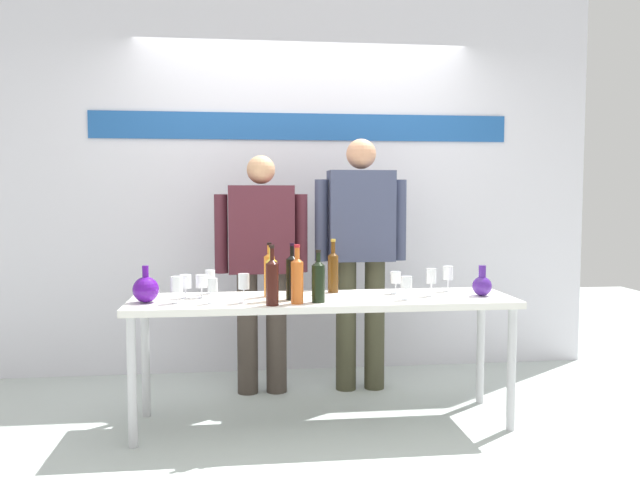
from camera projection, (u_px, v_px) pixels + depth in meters
name	position (u px, v px, depth m)	size (l,w,h in m)	color
ground_plane	(323.00, 423.00, 3.84)	(10.00, 10.00, 0.00)	#B1BBB7
back_wall	(303.00, 175.00, 4.95)	(4.51, 0.11, 3.00)	silver
display_table	(323.00, 309.00, 3.79)	(2.24, 0.59, 0.75)	white
decanter_blue_left	(146.00, 289.00, 3.61)	(0.15, 0.15, 0.21)	#50128D
decanter_blue_right	(482.00, 285.00, 3.85)	(0.12, 0.12, 0.18)	#482187
presenter_left	(261.00, 258.00, 4.37)	(0.63, 0.22, 1.62)	#40362F
presenter_right	(361.00, 246.00, 4.44)	(0.64, 0.22, 1.74)	#3D3B28
wine_bottle_0	(269.00, 273.00, 3.82)	(0.07, 0.07, 0.32)	orange
wine_bottle_1	(318.00, 280.00, 3.62)	(0.07, 0.07, 0.30)	black
wine_bottle_2	(272.00, 277.00, 3.66)	(0.06, 0.06, 0.32)	gold
wine_bottle_3	(272.00, 281.00, 3.52)	(0.07, 0.07, 0.33)	#37130E
wine_bottle_4	(292.00, 276.00, 3.70)	(0.07, 0.07, 0.33)	black
wine_bottle_5	(333.00, 270.00, 3.97)	(0.07, 0.07, 0.33)	#54310F
wine_bottle_6	(297.00, 278.00, 3.57)	(0.07, 0.07, 0.33)	#D36223
wine_glass_left_0	(177.00, 285.00, 3.59)	(0.07, 0.07, 0.15)	white
wine_glass_left_1	(185.00, 282.00, 3.76)	(0.07, 0.07, 0.14)	white
wine_glass_left_2	(210.00, 277.00, 3.92)	(0.06, 0.06, 0.15)	white
wine_glass_left_3	(244.00, 282.00, 3.60)	(0.06, 0.06, 0.17)	white
wine_glass_left_4	(202.00, 282.00, 3.77)	(0.07, 0.07, 0.14)	white
wine_glass_left_5	(213.00, 286.00, 3.58)	(0.06, 0.06, 0.14)	white
wine_glass_right_0	(448.00, 273.00, 4.03)	(0.06, 0.06, 0.16)	white
wine_glass_right_1	(431.00, 277.00, 3.84)	(0.06, 0.06, 0.17)	white
wine_glass_right_2	(396.00, 278.00, 3.93)	(0.06, 0.06, 0.14)	white
wine_glass_right_3	(406.00, 283.00, 3.71)	(0.07, 0.07, 0.14)	white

